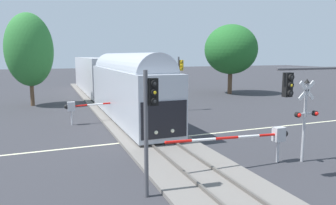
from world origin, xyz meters
name	(u,v)px	position (x,y,z in m)	size (l,w,h in m)	color
ground_plane	(153,140)	(0.00, 0.00, 0.00)	(220.00, 220.00, 0.00)	#333338
road_centre_stripe	(153,140)	(0.00, 0.00, 0.00)	(44.00, 0.20, 0.01)	beige
railway_track	(153,138)	(0.00, 0.00, 0.10)	(4.40, 80.00, 0.32)	slate
commuter_train	(107,78)	(0.00, 15.71, 2.79)	(3.04, 38.32, 5.16)	#B2B7C1
crossing_gate_near	(265,136)	(3.65, -6.22, 1.42)	(6.59, 0.40, 1.80)	#B7B7BC
crossing_signal_mast	(306,112)	(5.69, -6.63, 2.56)	(1.36, 0.44, 4.20)	#B2B2B7
crossing_gate_far	(82,106)	(-3.65, 6.22, 1.41)	(6.58, 0.40, 1.80)	#B7B7BC
traffic_signal_near_right	(327,91)	(5.30, -8.15, 3.77)	(4.38, 0.38, 5.02)	#4C4C51
traffic_signal_far_side	(180,75)	(5.71, 8.85, 3.46)	(0.53, 0.38, 5.15)	#4C4C51
traffic_signal_median	(150,113)	(-2.65, -7.51, 3.23)	(0.53, 0.38, 4.81)	#4C4C51
maple_right_background	(231,50)	(17.38, 18.37, 6.04)	(7.13, 7.13, 9.38)	brown
oak_behind_train	(29,50)	(-7.61, 17.20, 5.83)	(4.78, 4.78, 9.59)	brown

